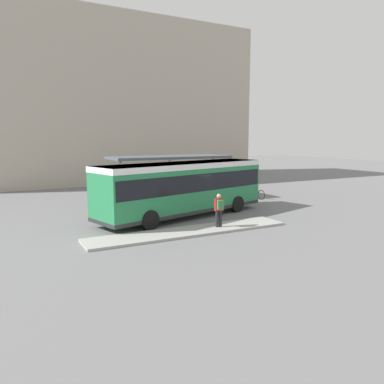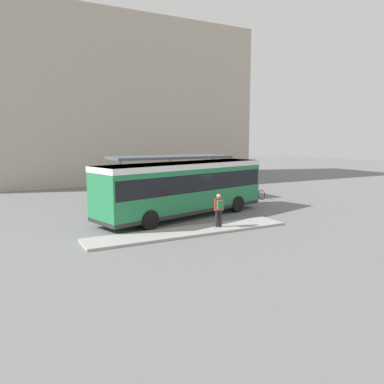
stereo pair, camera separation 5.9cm
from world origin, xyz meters
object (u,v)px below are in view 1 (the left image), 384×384
(city_bus, at_px, (184,185))
(bicycle_white, at_px, (246,190))
(pedestrian_waiting, at_px, (219,208))
(bicycle_green, at_px, (250,193))
(bicycle_red, at_px, (257,194))

(city_bus, xyz_separation_m, bicycle_white, (8.09, 5.06, -1.44))
(pedestrian_waiting, distance_m, bicycle_white, 11.71)
(bicycle_green, relative_size, bicycle_white, 0.88)
(bicycle_red, bearing_deg, bicycle_white, 165.33)
(pedestrian_waiting, distance_m, bicycle_red, 10.22)
(bicycle_red, distance_m, bicycle_white, 1.82)
(city_bus, height_order, bicycle_red, city_bus)
(city_bus, bearing_deg, bicycle_green, 12.82)
(pedestrian_waiting, xyz_separation_m, bicycle_white, (7.91, 8.61, -0.69))
(city_bus, xyz_separation_m, pedestrian_waiting, (0.17, -3.55, -0.76))
(bicycle_red, distance_m, bicycle_green, 0.90)
(pedestrian_waiting, bearing_deg, city_bus, 13.02)
(city_bus, relative_size, bicycle_red, 6.44)
(bicycle_white, bearing_deg, bicycle_green, -18.11)
(pedestrian_waiting, height_order, bicycle_white, pedestrian_waiting)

